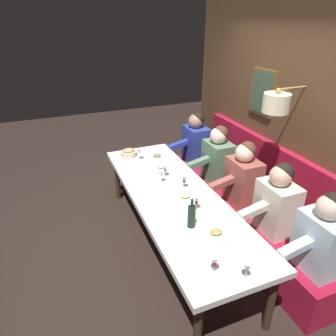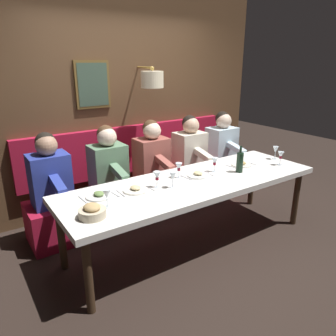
{
  "view_description": "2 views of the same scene",
  "coord_description": "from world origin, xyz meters",
  "views": [
    {
      "loc": [
        -1.14,
        -2.65,
        2.53
      ],
      "look_at": [
        0.05,
        0.29,
        0.92
      ],
      "focal_mm": 32.63,
      "sensor_mm": 36.0,
      "label": 1
    },
    {
      "loc": [
        -2.42,
        1.96,
        1.93
      ],
      "look_at": [
        0.05,
        0.29,
        0.92
      ],
      "focal_mm": 34.18,
      "sensor_mm": 36.0,
      "label": 2
    }
  ],
  "objects": [
    {
      "name": "wine_glass_1",
      "position": [
        0.16,
        0.08,
        0.86
      ],
      "size": [
        0.07,
        0.07,
        0.16
      ],
      "color": "silver",
      "rests_on": "dining_table"
    },
    {
      "name": "wine_bottle",
      "position": [
        -0.07,
        -0.59,
        0.86
      ],
      "size": [
        0.08,
        0.08,
        0.3
      ],
      "color": "black",
      "rests_on": "dining_table"
    },
    {
      "name": "dining_table",
      "position": [
        0.0,
        0.0,
        0.68
      ],
      "size": [
        0.9,
        2.82,
        0.74
      ],
      "color": "silver",
      "rests_on": "ground_plane"
    },
    {
      "name": "wine_glass_3",
      "position": [
        0.09,
        -0.36,
        0.86
      ],
      "size": [
        0.07,
        0.07,
        0.16
      ],
      "color": "silver",
      "rests_on": "dining_table"
    },
    {
      "name": "place_setting_0",
      "position": [
        0.1,
        0.64,
        0.75
      ],
      "size": [
        0.24,
        0.32,
        0.05
      ],
      "color": "silver",
      "rests_on": "dining_table"
    },
    {
      "name": "wine_glass_0",
      "position": [
        0.06,
        0.42,
        0.86
      ],
      "size": [
        0.07,
        0.07,
        0.16
      ],
      "color": "silver",
      "rests_on": "dining_table"
    },
    {
      "name": "place_setting_1",
      "position": [
        0.16,
        0.98,
        0.75
      ],
      "size": [
        0.24,
        0.32,
        0.05
      ],
      "color": "silver",
      "rests_on": "dining_table"
    },
    {
      "name": "wine_glass_6",
      "position": [
        -0.03,
        0.29,
        0.86
      ],
      "size": [
        0.07,
        0.07,
        0.16
      ],
      "color": "silver",
      "rests_on": "dining_table"
    },
    {
      "name": "diner_near",
      "position": [
        0.88,
        -0.63,
        0.82
      ],
      "size": [
        0.6,
        0.4,
        0.79
      ],
      "color": "beige",
      "rests_on": "banquette_bench"
    },
    {
      "name": "wine_glass_2",
      "position": [
        0.03,
        -1.32,
        0.86
      ],
      "size": [
        0.07,
        0.07,
        0.16
      ],
      "color": "silver",
      "rests_on": "dining_table"
    },
    {
      "name": "place_setting_2",
      "position": [
        0.09,
        -0.13,
        0.75
      ],
      "size": [
        0.24,
        0.32,
        0.05
      ],
      "color": "silver",
      "rests_on": "dining_table"
    },
    {
      "name": "back_wall_panel",
      "position": [
        1.46,
        0.0,
        1.36
      ],
      "size": [
        0.59,
        4.22,
        2.9
      ],
      "color": "brown",
      "rests_on": "ground_plane"
    },
    {
      "name": "banquette_bench",
      "position": [
        0.89,
        0.0,
        0.23
      ],
      "size": [
        0.52,
        3.02,
        0.45
      ],
      "primitive_type": "cube",
      "color": "maroon",
      "rests_on": "ground_plane"
    },
    {
      "name": "diner_middle",
      "position": [
        0.88,
        -0.03,
        0.82
      ],
      "size": [
        0.6,
        0.4,
        0.79
      ],
      "color": "#934C42",
      "rests_on": "banquette_bench"
    },
    {
      "name": "place_setting_3",
      "position": [
        0.08,
        -0.79,
        0.75
      ],
      "size": [
        0.24,
        0.31,
        0.05
      ],
      "color": "silver",
      "rests_on": "dining_table"
    },
    {
      "name": "wine_glass_4",
      "position": [
        -0.08,
        1.0,
        0.86
      ],
      "size": [
        0.07,
        0.07,
        0.16
      ],
      "color": "silver",
      "rests_on": "dining_table"
    },
    {
      "name": "diner_far",
      "position": [
        0.88,
        0.57,
        0.82
      ],
      "size": [
        0.6,
        0.4,
        0.79
      ],
      "color": "#567A5B",
      "rests_on": "banquette_bench"
    },
    {
      "name": "diner_farthest",
      "position": [
        0.88,
        1.23,
        0.82
      ],
      "size": [
        0.6,
        0.4,
        0.79
      ],
      "color": "#283893",
      "rests_on": "banquette_bench"
    },
    {
      "name": "bread_bowl",
      "position": [
        -0.18,
        1.18,
        0.79
      ],
      "size": [
        0.22,
        0.22,
        0.12
      ],
      "color": "beige",
      "rests_on": "dining_table"
    },
    {
      "name": "diner_nearest",
      "position": [
        0.88,
        -1.22,
        0.82
      ],
      "size": [
        0.6,
        0.4,
        0.79
      ],
      "color": "silver",
      "rests_on": "banquette_bench"
    },
    {
      "name": "ground_plane",
      "position": [
        0.0,
        0.0,
        0.0
      ],
      "size": [
        12.0,
        12.0,
        0.0
      ],
      "primitive_type": "plane",
      "color": "black"
    },
    {
      "name": "wine_glass_5",
      "position": [
        -0.16,
        -1.18,
        0.86
      ],
      "size": [
        0.07,
        0.07,
        0.16
      ],
      "color": "silver",
      "rests_on": "dining_table"
    }
  ]
}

